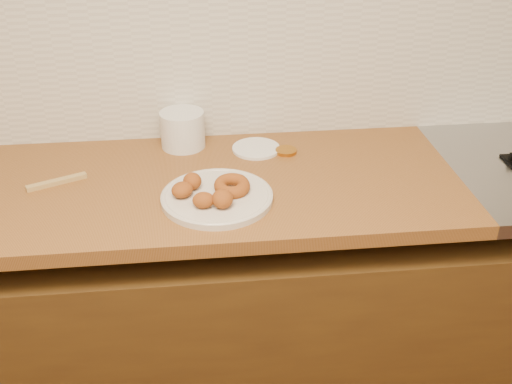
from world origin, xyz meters
The scene contains 10 objects.
base_cabinet centered at (0.00, 1.69, 0.39)m, with size 3.60×0.60×0.77m, color #4C3111.
butcher_block centered at (-0.65, 1.69, 0.88)m, with size 2.30×0.62×0.04m, color brown.
backsplash centered at (0.00, 1.99, 1.20)m, with size 3.60×0.02×0.60m, color beige.
donut_plate centered at (-0.18, 1.58, 0.91)m, with size 0.29×0.29×0.02m, color beige.
ring_donut centered at (-0.14, 1.59, 0.93)m, with size 0.10×0.10×0.03m, color brown.
fried_dough_chunks centered at (-0.22, 1.56, 0.94)m, with size 0.17×0.16×0.05m.
plastic_tub centered at (-0.26, 1.91, 0.96)m, with size 0.13×0.13×0.11m, color silver.
tub_lid centered at (-0.04, 1.86, 0.90)m, with size 0.14×0.14×0.01m, color white.
brass_jar_lid centered at (0.04, 1.83, 0.91)m, with size 0.06×0.06×0.01m, color #AF7321.
wooden_utensil centered at (-0.61, 1.71, 0.91)m, with size 0.16×0.02×0.01m, color #A8884C.
Camera 1 is at (-0.22, 0.24, 1.71)m, focal length 42.00 mm.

